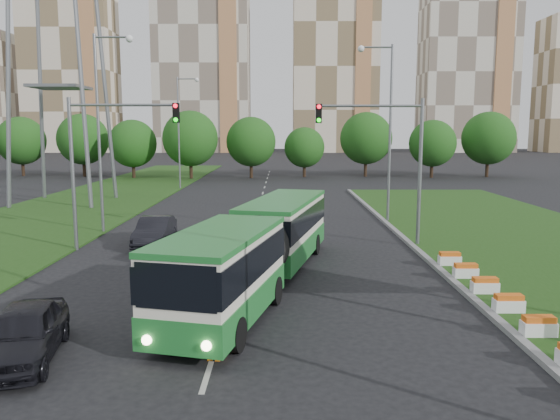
{
  "coord_description": "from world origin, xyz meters",
  "views": [
    {
      "loc": [
        -1.07,
        -19.41,
        6.26
      ],
      "look_at": [
        -1.15,
        5.93,
        2.6
      ],
      "focal_mm": 35.0,
      "sensor_mm": 36.0,
      "label": 1
    }
  ],
  "objects_px": {
    "pedestrian": "(186,317)",
    "shopping_trolley": "(215,349)",
    "traffic_mast_left": "(102,149)",
    "traffic_mast_median": "(391,149)",
    "car_left_near": "(23,333)",
    "car_left_far": "(155,231)",
    "articulated_bus": "(257,246)"
  },
  "relations": [
    {
      "from": "pedestrian",
      "to": "shopping_trolley",
      "type": "bearing_deg",
      "value": -158.36
    },
    {
      "from": "traffic_mast_left",
      "to": "traffic_mast_median",
      "type": "bearing_deg",
      "value": 3.77
    },
    {
      "from": "car_left_near",
      "to": "car_left_far",
      "type": "relative_size",
      "value": 0.96
    },
    {
      "from": "car_left_far",
      "to": "traffic_mast_median",
      "type": "bearing_deg",
      "value": -2.3
    },
    {
      "from": "car_left_near",
      "to": "car_left_far",
      "type": "xyz_separation_m",
      "value": [
        0.09,
        15.33,
        0.01
      ]
    },
    {
      "from": "traffic_mast_median",
      "to": "shopping_trolley",
      "type": "distance_m",
      "value": 17.64
    },
    {
      "from": "traffic_mast_median",
      "to": "articulated_bus",
      "type": "xyz_separation_m",
      "value": [
        -6.87,
        -7.71,
        -3.69
      ]
    },
    {
      "from": "car_left_far",
      "to": "pedestrian",
      "type": "relative_size",
      "value": 2.84
    },
    {
      "from": "articulated_bus",
      "to": "pedestrian",
      "type": "distance_m",
      "value": 6.55
    },
    {
      "from": "articulated_bus",
      "to": "shopping_trolley",
      "type": "xyz_separation_m",
      "value": [
        -0.84,
        -7.33,
        -1.36
      ]
    },
    {
      "from": "pedestrian",
      "to": "traffic_mast_left",
      "type": "bearing_deg",
      "value": 6.67
    },
    {
      "from": "car_left_far",
      "to": "pedestrian",
      "type": "xyz_separation_m",
      "value": [
        4.19,
        -14.18,
        0.05
      ]
    },
    {
      "from": "car_left_near",
      "to": "articulated_bus",
      "type": "bearing_deg",
      "value": 40.12
    },
    {
      "from": "traffic_mast_left",
      "to": "car_left_near",
      "type": "height_order",
      "value": "traffic_mast_left"
    },
    {
      "from": "car_left_far",
      "to": "pedestrian",
      "type": "height_order",
      "value": "pedestrian"
    },
    {
      "from": "traffic_mast_median",
      "to": "car_left_near",
      "type": "relative_size",
      "value": 1.76
    },
    {
      "from": "traffic_mast_left",
      "to": "car_left_far",
      "type": "relative_size",
      "value": 1.69
    },
    {
      "from": "traffic_mast_median",
      "to": "pedestrian",
      "type": "xyz_separation_m",
      "value": [
        -8.68,
        -13.95,
        -4.51
      ]
    },
    {
      "from": "car_left_near",
      "to": "car_left_far",
      "type": "height_order",
      "value": "car_left_far"
    },
    {
      "from": "traffic_mast_median",
      "to": "traffic_mast_left",
      "type": "bearing_deg",
      "value": -176.23
    },
    {
      "from": "pedestrian",
      "to": "shopping_trolley",
      "type": "relative_size",
      "value": 2.81
    },
    {
      "from": "traffic_mast_median",
      "to": "car_left_far",
      "type": "distance_m",
      "value": 13.65
    },
    {
      "from": "shopping_trolley",
      "to": "car_left_near",
      "type": "bearing_deg",
      "value": -173.58
    },
    {
      "from": "car_left_far",
      "to": "articulated_bus",
      "type": "bearing_deg",
      "value": -54.21
    },
    {
      "from": "traffic_mast_left",
      "to": "car_left_near",
      "type": "xyz_separation_m",
      "value": [
        2.21,
        -14.1,
        -4.58
      ]
    },
    {
      "from": "traffic_mast_median",
      "to": "pedestrian",
      "type": "distance_m",
      "value": 17.04
    },
    {
      "from": "car_left_near",
      "to": "traffic_mast_median",
      "type": "bearing_deg",
      "value": 38.95
    },
    {
      "from": "traffic_mast_median",
      "to": "shopping_trolley",
      "type": "bearing_deg",
      "value": -117.13
    },
    {
      "from": "traffic_mast_left",
      "to": "shopping_trolley",
      "type": "distance_m",
      "value": 16.68
    },
    {
      "from": "traffic_mast_median",
      "to": "articulated_bus",
      "type": "relative_size",
      "value": 0.49
    },
    {
      "from": "traffic_mast_median",
      "to": "car_left_near",
      "type": "xyz_separation_m",
      "value": [
        -12.95,
        -15.1,
        -4.58
      ]
    },
    {
      "from": "traffic_mast_left",
      "to": "car_left_far",
      "type": "height_order",
      "value": "traffic_mast_left"
    }
  ]
}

